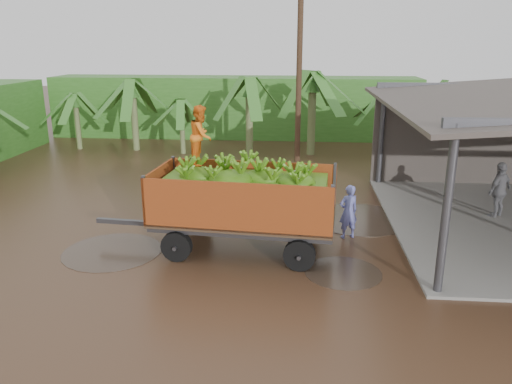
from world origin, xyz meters
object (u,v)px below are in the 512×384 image
(banana_trailer, at_px, (243,199))
(utility_pole, at_px, (299,73))
(man_blue, at_px, (348,212))
(man_grey, at_px, (499,191))

(banana_trailer, relative_size, utility_pole, 0.81)
(banana_trailer, bearing_deg, man_blue, 26.37)
(man_blue, distance_m, man_grey, 5.53)
(banana_trailer, distance_m, utility_pole, 9.29)
(man_blue, xyz_separation_m, utility_pole, (-1.57, 7.57, 3.53))
(man_blue, bearing_deg, utility_pole, -102.08)
(banana_trailer, xyz_separation_m, utility_pole, (1.42, 8.73, 2.85))
(banana_trailer, xyz_separation_m, man_grey, (8.08, 3.32, -0.55))
(man_blue, height_order, man_grey, man_grey)
(banana_trailer, relative_size, man_blue, 4.25)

